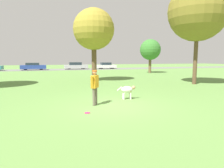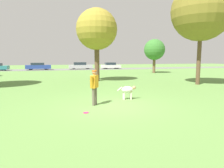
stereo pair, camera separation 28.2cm
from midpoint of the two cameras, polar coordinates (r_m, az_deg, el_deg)
name	(u,v)px [view 2 (the right image)]	position (r m, az deg, el deg)	size (l,w,h in m)	color
ground_plane	(111,106)	(9.07, 0.68, -6.39)	(120.00, 120.00, 0.00)	#608C42
far_road_strip	(68,69)	(39.88, -12.26, 4.10)	(120.00, 6.00, 0.01)	slate
person	(94,84)	(9.18, -4.16, -0.12)	(0.48, 0.67, 1.62)	#665B4C
dog	(128,90)	(10.56, 5.35, -1.72)	(1.01, 0.41, 0.71)	silver
frisbee	(86,113)	(8.06, -6.44, -8.14)	(0.23, 0.23, 0.02)	#E52366
tree_mid_center	(97,30)	(19.23, -3.97, 15.23)	(3.83, 3.83, 6.75)	brown
tree_near_right	(201,11)	(18.34, 24.62, 18.43)	(4.75, 4.75, 8.27)	brown
tree_far_right	(154,50)	(30.31, 12.30, 9.53)	(3.04, 3.04, 4.94)	brown
parked_car_blue	(38,66)	(39.54, -20.11, 4.77)	(4.49, 1.82, 1.34)	#284293
parked_car_silver	(80,66)	(40.34, -8.83, 5.16)	(4.57, 1.76, 1.38)	#B7B7BC
parked_car_white	(111,66)	(41.34, -0.19, 5.26)	(3.96, 1.84, 1.30)	white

